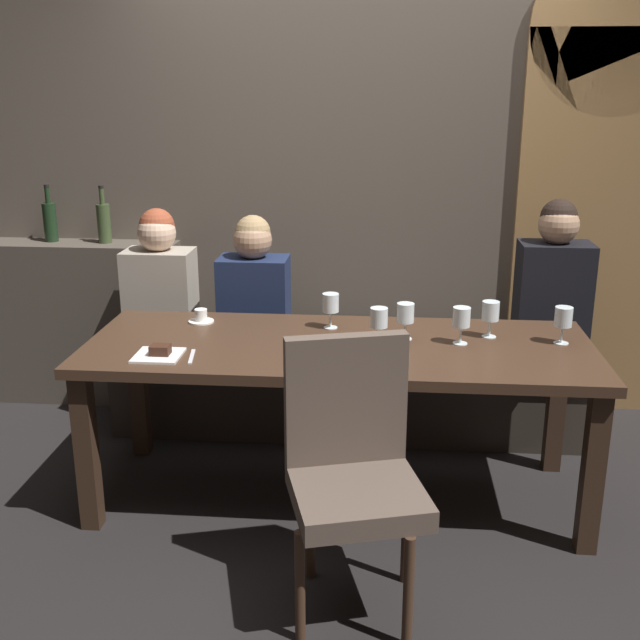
{
  "coord_description": "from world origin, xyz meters",
  "views": [
    {
      "loc": [
        0.19,
        -3.16,
        1.82
      ],
      "look_at": [
        -0.08,
        0.01,
        0.84
      ],
      "focal_mm": 43.22,
      "sensor_mm": 36.0,
      "label": 1
    }
  ],
  "objects_px": {
    "diner_bearded": "(254,289)",
    "wine_glass_center_front": "(405,314)",
    "diner_far_end": "(553,285)",
    "wine_glass_far_left": "(379,319)",
    "diner_redhead": "(160,283)",
    "fork_on_table": "(192,357)",
    "dining_table": "(339,362)",
    "wine_glass_end_right": "(563,318)",
    "espresso_cup": "(201,317)",
    "wine_bottle_pale_label": "(104,222)",
    "chair_near_side": "(352,459)",
    "wine_bottle_dark_red": "(50,221)",
    "wine_glass_far_right": "(461,319)",
    "banquette_bench": "(346,391)",
    "wine_glass_near_left": "(331,304)",
    "dessert_plate": "(159,353)",
    "wine_glass_center_back": "(491,312)"
  },
  "relations": [
    {
      "from": "wine_glass_far_left",
      "to": "wine_glass_far_right",
      "type": "relative_size",
      "value": 1.0
    },
    {
      "from": "wine_glass_near_left",
      "to": "diner_bearded",
      "type": "bearing_deg",
      "value": 132.96
    },
    {
      "from": "diner_redhead",
      "to": "fork_on_table",
      "type": "height_order",
      "value": "diner_redhead"
    },
    {
      "from": "wine_bottle_pale_label",
      "to": "dining_table",
      "type": "bearing_deg",
      "value": -36.76
    },
    {
      "from": "chair_near_side",
      "to": "diner_bearded",
      "type": "height_order",
      "value": "diner_bearded"
    },
    {
      "from": "diner_redhead",
      "to": "wine_bottle_pale_label",
      "type": "xyz_separation_m",
      "value": [
        -0.41,
        0.34,
        0.26
      ]
    },
    {
      "from": "wine_glass_far_right",
      "to": "banquette_bench",
      "type": "bearing_deg",
      "value": 128.39
    },
    {
      "from": "dessert_plate",
      "to": "wine_bottle_dark_red",
      "type": "bearing_deg",
      "value": 127.54
    },
    {
      "from": "chair_near_side",
      "to": "wine_glass_center_front",
      "type": "relative_size",
      "value": 5.98
    },
    {
      "from": "dining_table",
      "to": "wine_glass_center_back",
      "type": "relative_size",
      "value": 13.41
    },
    {
      "from": "diner_redhead",
      "to": "diner_far_end",
      "type": "bearing_deg",
      "value": 0.06
    },
    {
      "from": "banquette_bench",
      "to": "chair_near_side",
      "type": "bearing_deg",
      "value": -86.2
    },
    {
      "from": "diner_far_end",
      "to": "wine_glass_far_left",
      "type": "bearing_deg",
      "value": -140.99
    },
    {
      "from": "wine_glass_near_left",
      "to": "wine_glass_center_back",
      "type": "relative_size",
      "value": 1.0
    },
    {
      "from": "chair_near_side",
      "to": "wine_glass_end_right",
      "type": "xyz_separation_m",
      "value": [
        0.87,
        0.8,
        0.3
      ]
    },
    {
      "from": "diner_bearded",
      "to": "wine_glass_center_front",
      "type": "distance_m",
      "value": 0.98
    },
    {
      "from": "wine_bottle_dark_red",
      "to": "fork_on_table",
      "type": "bearing_deg",
      "value": -48.79
    },
    {
      "from": "wine_glass_near_left",
      "to": "dessert_plate",
      "type": "xyz_separation_m",
      "value": [
        -0.68,
        -0.45,
        -0.1
      ]
    },
    {
      "from": "wine_bottle_dark_red",
      "to": "wine_glass_far_left",
      "type": "relative_size",
      "value": 1.99
    },
    {
      "from": "diner_bearded",
      "to": "dessert_plate",
      "type": "bearing_deg",
      "value": -104.63
    },
    {
      "from": "banquette_bench",
      "to": "espresso_cup",
      "type": "distance_m",
      "value": 0.97
    },
    {
      "from": "diner_redhead",
      "to": "wine_bottle_dark_red",
      "type": "height_order",
      "value": "wine_bottle_dark_red"
    },
    {
      "from": "banquette_bench",
      "to": "chair_near_side",
      "type": "relative_size",
      "value": 2.55
    },
    {
      "from": "wine_bottle_pale_label",
      "to": "diner_bearded",
      "type": "bearing_deg",
      "value": -21.76
    },
    {
      "from": "diner_far_end",
      "to": "espresso_cup",
      "type": "height_order",
      "value": "diner_far_end"
    },
    {
      "from": "diner_redhead",
      "to": "wine_glass_near_left",
      "type": "relative_size",
      "value": 4.6
    },
    {
      "from": "wine_bottle_dark_red",
      "to": "wine_glass_center_front",
      "type": "distance_m",
      "value": 2.25
    },
    {
      "from": "diner_far_end",
      "to": "wine_glass_far_right",
      "type": "xyz_separation_m",
      "value": [
        -0.52,
        -0.67,
        0.01
      ]
    },
    {
      "from": "diner_far_end",
      "to": "dessert_plate",
      "type": "bearing_deg",
      "value": -151.88
    },
    {
      "from": "dessert_plate",
      "to": "fork_on_table",
      "type": "distance_m",
      "value": 0.14
    },
    {
      "from": "wine_bottle_pale_label",
      "to": "dessert_plate",
      "type": "relative_size",
      "value": 1.72
    },
    {
      "from": "diner_bearded",
      "to": "diner_far_end",
      "type": "bearing_deg",
      "value": 1.03
    },
    {
      "from": "wine_glass_center_front",
      "to": "espresso_cup",
      "type": "bearing_deg",
      "value": 169.84
    },
    {
      "from": "dining_table",
      "to": "diner_bearded",
      "type": "height_order",
      "value": "diner_bearded"
    },
    {
      "from": "wine_glass_far_right",
      "to": "chair_near_side",
      "type": "bearing_deg",
      "value": -119.38
    },
    {
      "from": "diner_redhead",
      "to": "fork_on_table",
      "type": "relative_size",
      "value": 4.43
    },
    {
      "from": "wine_glass_far_left",
      "to": "wine_bottle_dark_red",
      "type": "bearing_deg",
      "value": 150.84
    },
    {
      "from": "wine_bottle_pale_label",
      "to": "wine_bottle_dark_red",
      "type": "bearing_deg",
      "value": 177.47
    },
    {
      "from": "wine_glass_end_right",
      "to": "espresso_cup",
      "type": "height_order",
      "value": "wine_glass_end_right"
    },
    {
      "from": "diner_redhead",
      "to": "wine_glass_center_back",
      "type": "height_order",
      "value": "diner_redhead"
    },
    {
      "from": "dessert_plate",
      "to": "fork_on_table",
      "type": "relative_size",
      "value": 1.12
    },
    {
      "from": "dining_table",
      "to": "chair_near_side",
      "type": "distance_m",
      "value": 0.74
    },
    {
      "from": "dining_table",
      "to": "fork_on_table",
      "type": "xyz_separation_m",
      "value": [
        -0.59,
        -0.23,
        0.09
      ]
    },
    {
      "from": "dessert_plate",
      "to": "espresso_cup",
      "type": "bearing_deg",
      "value": 82.94
    },
    {
      "from": "diner_bearded",
      "to": "wine_glass_center_back",
      "type": "distance_m",
      "value": 1.27
    },
    {
      "from": "wine_bottle_pale_label",
      "to": "wine_glass_far_right",
      "type": "height_order",
      "value": "wine_bottle_pale_label"
    },
    {
      "from": "wine_bottle_dark_red",
      "to": "wine_glass_center_back",
      "type": "distance_m",
      "value": 2.57
    },
    {
      "from": "diner_far_end",
      "to": "dining_table",
      "type": "bearing_deg",
      "value": -145.7
    },
    {
      "from": "dining_table",
      "to": "wine_glass_end_right",
      "type": "relative_size",
      "value": 13.41
    },
    {
      "from": "wine_bottle_pale_label",
      "to": "fork_on_table",
      "type": "xyz_separation_m",
      "value": [
        0.81,
        -1.28,
        -0.33
      ]
    }
  ]
}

